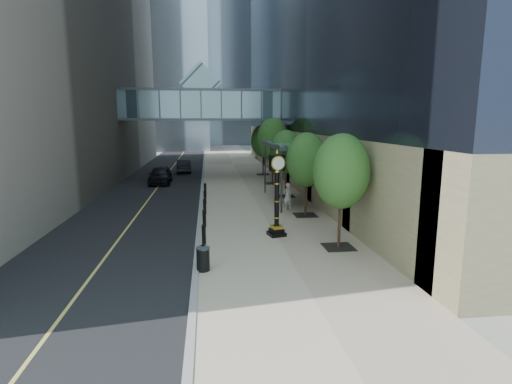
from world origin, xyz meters
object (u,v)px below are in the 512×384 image
(trash_bin, at_px, (203,260))
(pedestrian, at_px, (288,196))
(car_far, at_px, (184,166))
(car_near, at_px, (160,175))
(street_clock, at_px, (277,200))

(trash_bin, distance_m, pedestrian, 12.02)
(pedestrian, relative_size, car_far, 0.40)
(car_near, height_order, car_far, car_near)
(street_clock, xyz_separation_m, trash_bin, (-3.73, -4.51, -1.45))
(pedestrian, bearing_deg, trash_bin, 39.33)
(trash_bin, xyz_separation_m, car_far, (-2.56, 31.55, 0.25))
(trash_bin, bearing_deg, car_near, 100.43)
(car_far, bearing_deg, trash_bin, 90.39)
(car_near, bearing_deg, street_clock, -67.67)
(pedestrian, height_order, car_near, pedestrian)
(trash_bin, relative_size, car_far, 0.20)
(car_near, bearing_deg, trash_bin, -80.38)
(street_clock, height_order, car_far, street_clock)
(pedestrian, relative_size, car_near, 0.36)
(trash_bin, xyz_separation_m, car_near, (-4.28, 23.24, 0.35))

